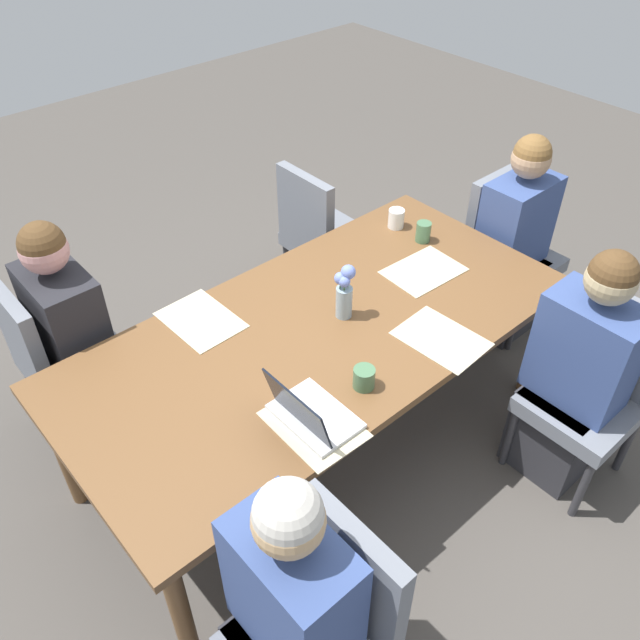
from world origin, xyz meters
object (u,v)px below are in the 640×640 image
(person_near_left_mid, at_px, (294,619))
(laptop_near_left_mid, at_px, (310,414))
(dining_table, at_px, (320,340))
(person_head_right_left_near, at_px, (511,250))
(person_far_right_near, at_px, (76,349))
(chair_far_right_near, at_px, (57,354))
(chair_far_right_mid, at_px, (321,231))
(flower_vase, at_px, (344,291))
(chair_near_left_far, at_px, (595,385))
(coffee_mug_centre_left, at_px, (396,218))
(coffee_mug_near_right, at_px, (423,232))
(chair_near_left_mid, at_px, (325,621))
(chair_head_right_left_near, at_px, (505,244))
(person_near_left_far, at_px, (575,381))
(coffee_mug_near_left, at_px, (364,378))

(person_near_left_mid, distance_m, laptop_near_left_mid, 0.68)
(dining_table, distance_m, person_head_right_left_near, 1.39)
(dining_table, xyz_separation_m, person_far_right_near, (-0.78, 0.80, -0.13))
(dining_table, height_order, chair_far_right_near, chair_far_right_near)
(chair_far_right_mid, relative_size, flower_vase, 3.52)
(chair_near_left_far, distance_m, coffee_mug_centre_left, 1.26)
(chair_far_right_mid, bearing_deg, laptop_near_left_mid, -132.88)
(coffee_mug_near_right, bearing_deg, dining_table, -168.61)
(chair_near_left_mid, xyz_separation_m, coffee_mug_centre_left, (1.59, 1.22, 0.27))
(dining_table, bearing_deg, chair_head_right_left_near, 1.94)
(dining_table, bearing_deg, person_far_right_near, 134.17)
(dining_table, bearing_deg, chair_near_left_mid, -130.74)
(coffee_mug_near_right, distance_m, coffee_mug_centre_left, 0.18)
(coffee_mug_centre_left, bearing_deg, person_near_left_far, -94.23)
(dining_table, relative_size, person_head_right_left_near, 1.89)
(person_head_right_left_near, distance_m, chair_near_left_mid, 2.30)
(chair_near_left_far, distance_m, person_near_left_far, 0.10)
(person_near_left_far, height_order, chair_far_right_mid, person_near_left_far)
(dining_table, relative_size, chair_head_right_left_near, 2.51)
(chair_near_left_far, height_order, person_near_left_far, person_near_left_far)
(dining_table, xyz_separation_m, chair_far_right_mid, (0.75, 0.84, -0.16))
(dining_table, bearing_deg, coffee_mug_near_left, -104.89)
(person_near_left_far, bearing_deg, chair_head_right_left_near, 51.49)
(laptop_near_left_mid, bearing_deg, chair_near_left_far, -23.20)
(dining_table, distance_m, person_near_left_far, 1.12)
(flower_vase, bearing_deg, person_head_right_left_near, -1.34)
(laptop_near_left_mid, bearing_deg, coffee_mug_near_left, 0.13)
(person_far_right_near, bearing_deg, chair_head_right_left_near, -18.73)
(chair_head_right_left_near, xyz_separation_m, person_near_left_mid, (-2.27, -0.86, 0.03))
(person_near_left_mid, distance_m, flower_vase, 1.30)
(laptop_near_left_mid, relative_size, coffee_mug_centre_left, 3.23)
(chair_far_right_near, xyz_separation_m, coffee_mug_near_left, (0.76, -1.23, 0.27))
(chair_far_right_mid, distance_m, coffee_mug_near_left, 1.50)
(chair_head_right_left_near, relative_size, person_far_right_near, 0.75)
(chair_near_left_far, xyz_separation_m, coffee_mug_near_right, (0.02, 1.05, 0.28))
(flower_vase, bearing_deg, person_near_left_far, -53.36)
(chair_near_left_mid, xyz_separation_m, chair_near_left_far, (1.58, -0.01, 0.00))
(coffee_mug_near_right, bearing_deg, person_near_left_far, -95.32)
(chair_near_left_mid, height_order, coffee_mug_near_right, chair_near_left_mid)
(person_head_right_left_near, relative_size, coffee_mug_near_right, 11.54)
(laptop_near_left_mid, height_order, coffee_mug_centre_left, laptop_near_left_mid)
(dining_table, bearing_deg, chair_near_left_far, -46.77)
(person_near_left_far, height_order, flower_vase, person_near_left_far)
(chair_head_right_left_near, bearing_deg, coffee_mug_near_right, 168.56)
(chair_head_right_left_near, distance_m, chair_near_left_far, 1.11)
(chair_near_left_mid, bearing_deg, flower_vase, 44.48)
(chair_head_right_left_near, relative_size, person_near_left_far, 0.75)
(coffee_mug_near_left, bearing_deg, chair_head_right_left_near, 15.04)
(person_near_left_mid, bearing_deg, coffee_mug_near_left, 31.49)
(person_far_right_near, bearing_deg, dining_table, -45.83)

